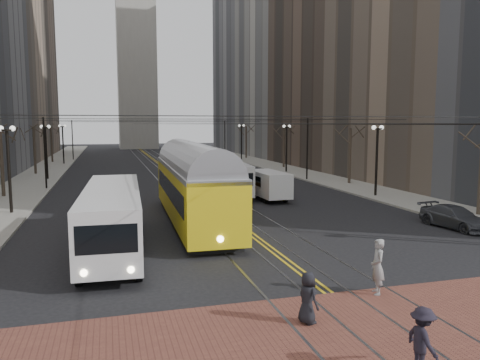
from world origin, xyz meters
TOP-DOWN VIEW (x-y plane):
  - ground at (0.00, 0.00)m, footprint 260.00×260.00m
  - sidewalk_left at (-15.00, 45.00)m, footprint 5.00×140.00m
  - sidewalk_right at (15.00, 45.00)m, footprint 5.00×140.00m
  - crosswalk_band at (0.00, -4.00)m, footprint 25.00×6.00m
  - streetcar_rails at (0.00, 45.00)m, footprint 4.80×130.00m
  - centre_lines at (0.00, 45.00)m, footprint 0.42×130.00m
  - building_left_far at (-25.50, 86.00)m, footprint 16.00×20.00m
  - building_right_mid at (25.50, 46.00)m, footprint 16.00×20.00m
  - building_right_midfar at (27.50, 66.00)m, footprint 20.00×20.00m
  - building_right_far at (25.50, 86.00)m, footprint 16.00×20.00m
  - lamp_posts at (-0.00, 28.75)m, footprint 27.60×57.20m
  - street_trees at (0.00, 35.25)m, footprint 31.68×53.28m
  - trolley_wires at (0.00, 34.83)m, footprint 25.96×120.00m
  - transit_bus at (-7.31, 7.03)m, footprint 3.01×12.07m
  - streetcar at (-2.50, 12.19)m, footprint 3.38×15.93m
  - rear_bus at (2.39, 22.91)m, footprint 3.22×10.95m
  - cargo_van at (4.76, 19.04)m, footprint 2.16×5.17m
  - sedan_grey at (4.43, 24.88)m, footprint 2.00×4.10m
  - sedan_parked at (11.80, 6.62)m, footprint 2.36×4.59m
  - pedestrian_a at (-1.76, -3.09)m, footprint 0.69×0.88m
  - pedestrian_b at (1.61, -1.50)m, footprint 0.66×0.82m
  - pedestrian_d at (-0.31, -6.50)m, footprint 0.63×1.08m

SIDE VIEW (x-z plane):
  - ground at x=0.00m, z-range 0.00..0.00m
  - streetcar_rails at x=0.00m, z-range 0.00..0.01m
  - crosswalk_band at x=0.00m, z-range 0.00..0.01m
  - centre_lines at x=0.00m, z-range 0.01..0.01m
  - sidewalk_left at x=-15.00m, z-range 0.00..0.15m
  - sidewalk_right at x=15.00m, z-range 0.00..0.15m
  - sedan_parked at x=11.80m, z-range 0.00..1.27m
  - sedan_grey at x=4.43m, z-range 0.00..1.34m
  - pedestrian_a at x=-1.76m, z-range 0.01..1.60m
  - pedestrian_d at x=-0.31m, z-range 0.01..1.67m
  - pedestrian_b at x=1.61m, z-range 0.01..1.99m
  - cargo_van at x=4.76m, z-range 0.00..2.26m
  - rear_bus at x=2.39m, z-range 0.00..2.82m
  - transit_bus at x=-7.31m, z-range 0.00..2.99m
  - streetcar at x=-2.50m, z-range 0.00..3.74m
  - street_trees at x=0.00m, z-range 0.00..5.60m
  - lamp_posts at x=0.00m, z-range 0.00..5.60m
  - trolley_wires at x=0.00m, z-range 0.47..7.07m
  - building_right_mid at x=25.50m, z-range 0.00..34.00m
  - building_left_far at x=-25.50m, z-range 0.00..40.00m
  - building_right_far at x=25.50m, z-range 0.00..40.00m
  - building_right_midfar at x=27.50m, z-range 0.00..52.00m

